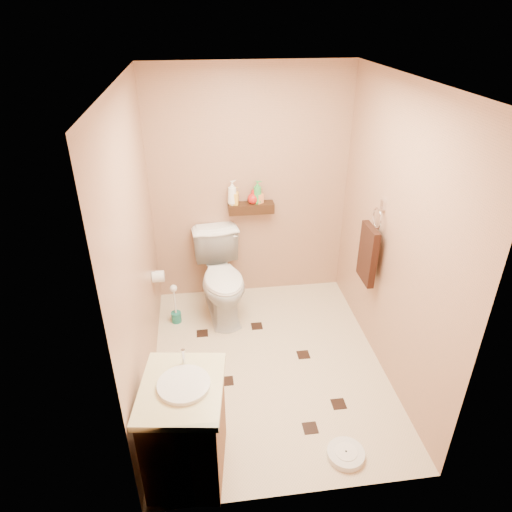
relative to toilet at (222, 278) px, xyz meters
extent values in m
plane|color=beige|center=(0.34, -0.83, -0.42)|extent=(2.50, 2.50, 0.00)
cube|color=#A97A61|center=(0.34, 0.42, 0.78)|extent=(2.00, 0.04, 2.40)
cube|color=#A97A61|center=(0.34, -2.08, 0.78)|extent=(2.00, 0.04, 2.40)
cube|color=#A97A61|center=(-0.66, -0.83, 0.78)|extent=(0.04, 2.50, 2.40)
cube|color=#A97A61|center=(1.34, -0.83, 0.78)|extent=(0.04, 2.50, 2.40)
cube|color=silver|center=(0.34, -0.83, 1.98)|extent=(2.00, 2.50, 0.02)
cube|color=#35180E|center=(0.34, 0.34, 0.60)|extent=(0.46, 0.14, 0.10)
cube|color=black|center=(-0.04, -1.00, -0.42)|extent=(0.11, 0.11, 0.01)
cube|color=black|center=(0.68, -0.76, -0.42)|extent=(0.11, 0.11, 0.01)
cube|color=black|center=(0.55, -1.57, -0.42)|extent=(0.11, 0.11, 0.01)
cube|color=black|center=(-0.23, -0.32, -0.42)|extent=(0.11, 0.11, 0.01)
cube|color=black|center=(0.83, -1.37, -0.42)|extent=(0.11, 0.11, 0.01)
cube|color=black|center=(0.31, -0.28, -0.42)|extent=(0.11, 0.11, 0.01)
imported|color=white|center=(0.00, 0.00, 0.00)|extent=(0.57, 0.88, 0.85)
cube|color=brown|center=(-0.36, -1.78, -0.07)|extent=(0.55, 0.65, 0.71)
cube|color=beige|center=(-0.36, -1.78, 0.31)|extent=(0.59, 0.69, 0.05)
cylinder|color=white|center=(-0.35, -1.78, 0.34)|extent=(0.33, 0.33, 0.05)
cylinder|color=silver|center=(-0.35, -1.58, 0.40)|extent=(0.03, 0.03, 0.11)
cylinder|color=silver|center=(0.74, -1.85, -0.40)|extent=(0.29, 0.29, 0.05)
cylinder|color=white|center=(0.74, -1.85, -0.37)|extent=(0.16, 0.16, 0.01)
cylinder|color=#1B6F61|center=(-0.48, -0.09, -0.37)|extent=(0.10, 0.10, 0.11)
cylinder|color=silver|center=(-0.48, -0.09, -0.17)|extent=(0.02, 0.02, 0.31)
sphere|color=silver|center=(-0.48, -0.09, -0.02)|extent=(0.07, 0.07, 0.07)
cube|color=silver|center=(1.32, -0.58, 0.96)|extent=(0.03, 0.06, 0.08)
torus|color=silver|center=(1.29, -0.58, 0.84)|extent=(0.02, 0.19, 0.19)
cube|color=#33160F|center=(1.25, -0.58, 0.50)|extent=(0.06, 0.30, 0.52)
cylinder|color=silver|center=(-0.60, -0.18, 0.18)|extent=(0.11, 0.11, 0.11)
cylinder|color=silver|center=(-0.64, -0.18, 0.24)|extent=(0.04, 0.02, 0.02)
imported|color=white|center=(0.15, 0.34, 0.77)|extent=(0.13, 0.13, 0.25)
imported|color=yellow|center=(0.17, 0.34, 0.74)|extent=(0.10, 0.10, 0.18)
imported|color=red|center=(0.36, 0.34, 0.72)|extent=(0.14, 0.14, 0.14)
imported|color=green|center=(0.40, 0.34, 0.76)|extent=(0.11, 0.11, 0.23)
imported|color=#FF9554|center=(0.42, 0.34, 0.72)|extent=(0.09, 0.09, 0.15)
camera|label=1|loc=(-0.18, -3.89, 2.41)|focal=32.00mm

